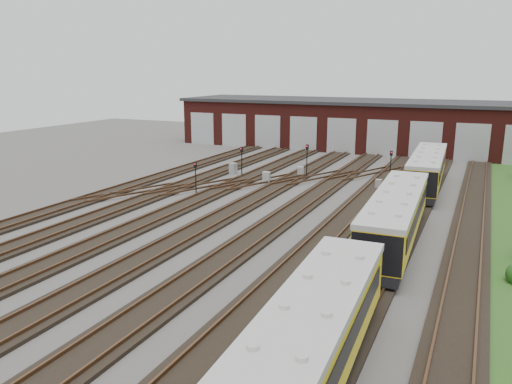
% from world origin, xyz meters
% --- Properties ---
extents(ground, '(120.00, 120.00, 0.00)m').
position_xyz_m(ground, '(0.00, 0.00, 0.00)').
color(ground, '#42403D').
rests_on(ground, ground).
extents(track_network, '(30.40, 70.00, 0.33)m').
position_xyz_m(track_network, '(-0.17, 0.59, 0.11)').
color(track_network, black).
rests_on(track_network, ground).
extents(maintenance_shed, '(51.00, 12.50, 6.35)m').
position_xyz_m(maintenance_shed, '(-0.01, 39.97, 3.20)').
color(maintenance_shed, '#4E1713').
rests_on(maintenance_shed, ground).
extents(metro_train, '(3.07, 45.99, 2.87)m').
position_xyz_m(metro_train, '(10.00, 2.09, 1.80)').
color(metro_train, black).
rests_on(metro_train, ground).
extents(signal_mast_0, '(0.24, 0.23, 2.77)m').
position_xyz_m(signal_mast_0, '(-7.17, 7.92, 1.78)').
color(signal_mast_0, black).
rests_on(signal_mast_0, ground).
extents(signal_mast_1, '(0.29, 0.27, 3.01)m').
position_xyz_m(signal_mast_1, '(-6.79, 15.76, 1.94)').
color(signal_mast_1, black).
rests_on(signal_mast_1, ground).
extents(signal_mast_2, '(0.26, 0.25, 3.25)m').
position_xyz_m(signal_mast_2, '(-1.07, 18.31, 2.08)').
color(signal_mast_2, black).
rests_on(signal_mast_2, ground).
extents(signal_mast_3, '(0.27, 0.26, 2.90)m').
position_xyz_m(signal_mast_3, '(6.54, 20.01, 1.86)').
color(signal_mast_3, black).
rests_on(signal_mast_3, ground).
extents(relay_cabinet_1, '(0.79, 0.71, 1.13)m').
position_xyz_m(relay_cabinet_1, '(-8.33, 16.90, 0.56)').
color(relay_cabinet_1, '#939698').
rests_on(relay_cabinet_1, ground).
extents(relay_cabinet_2, '(0.75, 0.66, 1.11)m').
position_xyz_m(relay_cabinet_2, '(-3.55, 14.30, 0.56)').
color(relay_cabinet_2, '#939698').
rests_on(relay_cabinet_2, ground).
extents(relay_cabinet_3, '(0.75, 0.69, 1.02)m').
position_xyz_m(relay_cabinet_3, '(-1.74, 18.43, 0.51)').
color(relay_cabinet_3, '#939698').
rests_on(relay_cabinet_3, ground).
extents(relay_cabinet_4, '(0.54, 0.45, 0.88)m').
position_xyz_m(relay_cabinet_4, '(6.22, 16.38, 0.44)').
color(relay_cabinet_4, '#939698').
rests_on(relay_cabinet_4, ground).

